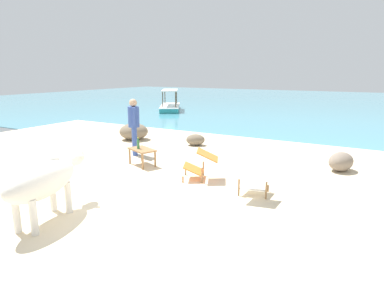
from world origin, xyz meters
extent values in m
cube|color=beige|center=(0.00, 0.00, 0.02)|extent=(18.00, 14.00, 0.04)
cube|color=teal|center=(0.00, 22.00, 0.00)|extent=(60.00, 36.00, 0.03)
cylinder|color=silver|center=(-0.73, -0.84, 0.31)|extent=(0.11, 0.11, 0.55)
cylinder|color=silver|center=(-0.43, -0.77, 0.31)|extent=(0.11, 0.11, 0.55)
cylinder|color=silver|center=(-0.52, -1.64, 0.31)|extent=(0.11, 0.11, 0.55)
cylinder|color=silver|center=(-0.22, -1.56, 0.31)|extent=(0.11, 0.11, 0.55)
ellipsoid|color=silver|center=(-0.48, -1.20, 0.75)|extent=(0.91, 1.59, 0.60)
ellipsoid|color=silver|center=(-0.71, -0.30, 0.85)|extent=(0.33, 0.45, 0.28)
cone|color=silver|center=(-0.84, -0.34, 0.97)|extent=(0.12, 0.12, 0.10)
cone|color=silver|center=(-0.57, -0.27, 0.97)|extent=(0.12, 0.12, 0.10)
ellipsoid|color=silver|center=(-0.54, -0.95, 1.01)|extent=(0.30, 0.33, 0.20)
cube|color=olive|center=(-1.14, 2.16, 0.46)|extent=(0.87, 0.70, 0.04)
cylinder|color=olive|center=(-0.76, 2.19, 0.24)|extent=(0.05, 0.05, 0.40)
cylinder|color=olive|center=(-0.89, 1.86, 0.24)|extent=(0.05, 0.05, 0.40)
cylinder|color=olive|center=(-1.38, 2.45, 0.24)|extent=(0.05, 0.05, 0.40)
cylinder|color=olive|center=(-1.52, 2.12, 0.24)|extent=(0.05, 0.05, 0.40)
cylinder|color=#2D6B38|center=(-1.23, 2.13, 0.59)|extent=(0.07, 0.07, 0.22)
cylinder|color=#2D6B38|center=(-1.23, 2.13, 0.73)|extent=(0.03, 0.03, 0.06)
cylinder|color=yellow|center=(-1.23, 2.13, 0.76)|extent=(0.03, 0.03, 0.02)
cylinder|color=olive|center=(1.74, 1.79, 0.11)|extent=(0.04, 0.04, 0.14)
cylinder|color=olive|center=(2.25, 1.89, 0.11)|extent=(0.04, 0.04, 0.14)
cylinder|color=olive|center=(1.82, 1.38, 0.21)|extent=(0.04, 0.04, 0.34)
cylinder|color=olive|center=(2.33, 1.49, 0.21)|extent=(0.04, 0.04, 0.34)
cube|color=silver|center=(2.03, 1.64, 0.28)|extent=(0.59, 0.53, 0.21)
cube|color=silver|center=(2.09, 1.33, 0.61)|extent=(0.60, 0.56, 0.23)
cylinder|color=olive|center=(0.47, 1.52, 0.11)|extent=(0.04, 0.04, 0.14)
cylinder|color=olive|center=(0.26, 2.00, 0.11)|extent=(0.04, 0.04, 0.14)
cylinder|color=olive|center=(0.85, 1.69, 0.21)|extent=(0.04, 0.04, 0.34)
cylinder|color=olive|center=(0.63, 2.16, 0.21)|extent=(0.04, 0.04, 0.34)
cube|color=orange|center=(0.55, 1.84, 0.28)|extent=(0.61, 0.65, 0.21)
cube|color=orange|center=(0.84, 1.97, 0.61)|extent=(0.64, 0.66, 0.23)
cylinder|color=#334C99|center=(-1.95, 2.86, 0.45)|extent=(0.14, 0.14, 0.82)
cylinder|color=#334C99|center=(-2.07, 3.00, 0.45)|extent=(0.14, 0.14, 0.82)
cylinder|color=#334C99|center=(-2.01, 2.93, 1.15)|extent=(0.32, 0.32, 0.58)
cylinder|color=#334C99|center=(-1.87, 2.78, 1.18)|extent=(0.09, 0.09, 0.52)
cylinder|color=#334C99|center=(-2.16, 3.08, 1.18)|extent=(0.09, 0.09, 0.52)
sphere|color=tan|center=(-2.01, 2.93, 1.55)|extent=(0.22, 0.22, 0.22)
ellipsoid|color=gray|center=(3.36, 4.16, 0.27)|extent=(0.74, 0.84, 0.47)
ellipsoid|color=#756651|center=(-3.45, 4.63, 0.33)|extent=(1.34, 1.31, 0.58)
ellipsoid|color=#756651|center=(-1.09, 4.90, 0.23)|extent=(0.75, 0.68, 0.37)
cube|color=teal|center=(-7.43, 13.03, 0.16)|extent=(2.78, 3.66, 0.28)
cube|color=white|center=(-7.43, 13.03, 0.32)|extent=(2.87, 3.75, 0.04)
cylinder|color=brown|center=(-6.55, 12.30, 0.77)|extent=(0.06, 0.06, 0.95)
cylinder|color=brown|center=(-7.21, 11.91, 0.77)|extent=(0.06, 0.06, 0.95)
cylinder|color=brown|center=(-7.65, 14.16, 0.77)|extent=(0.06, 0.06, 0.95)
cylinder|color=brown|center=(-8.31, 13.77, 0.77)|extent=(0.06, 0.06, 0.95)
cube|color=silver|center=(-7.43, 13.03, 1.28)|extent=(2.09, 2.64, 0.06)
camera|label=1|loc=(3.98, -4.27, 2.40)|focal=30.56mm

